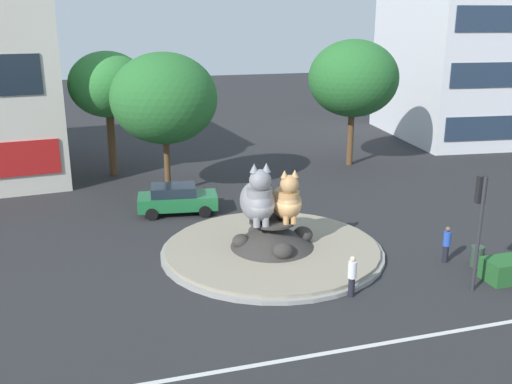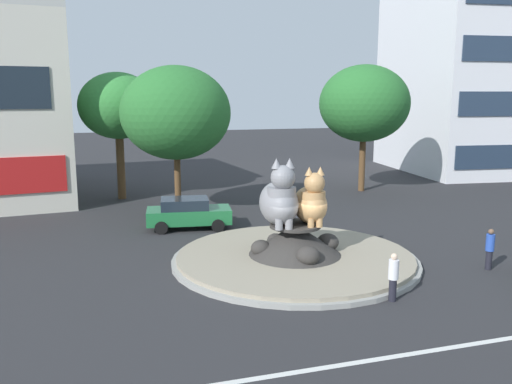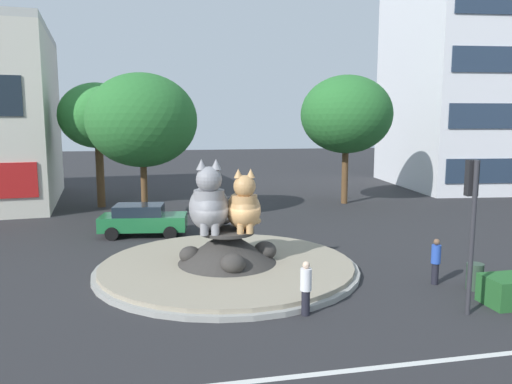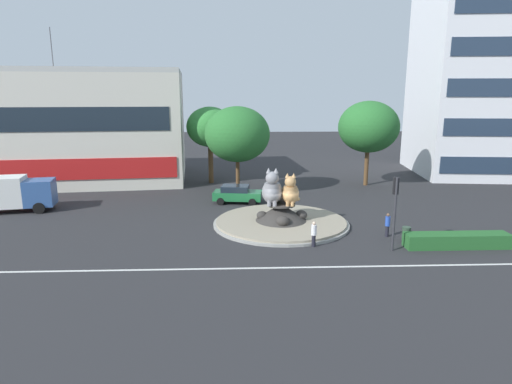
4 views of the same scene
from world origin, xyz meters
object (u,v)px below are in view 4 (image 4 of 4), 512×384
Objects in this scene: delivery_box_truck at (4,193)px; cat_statue_calico at (290,192)px; broadleaf_tree_behind_island at (210,127)px; sedan_on_far_lane at (237,194)px; traffic_light_mast at (395,200)px; pedestrian_blue_shirt at (387,224)px; shophouse_block at (59,126)px; litter_bin at (406,234)px; second_tree_near_tower at (237,134)px; third_tree_left at (369,127)px; cat_statue_grey at (272,190)px; pedestrian_white_shirt at (314,233)px.

cat_statue_calico is at bearing -21.30° from delivery_box_truck.
broadleaf_tree_behind_island reaches higher than sedan_on_far_lane.
traffic_light_mast reaches higher than sedan_on_far_lane.
broadleaf_tree_behind_island is at bearing -134.76° from pedestrian_blue_shirt.
shophouse_block is (-29.06, 23.66, 2.75)m from traffic_light_mast.
delivery_box_truck is 31.10m from litter_bin.
second_tree_near_tower is at bearing -132.59° from pedestrian_blue_shirt.
traffic_light_mast is 0.56× the size of broadleaf_tree_behind_island.
delivery_box_truck is at bearing 76.63° from traffic_light_mast.
traffic_light_mast is at bearing -101.53° from third_tree_left.
pedestrian_blue_shirt is (10.07, -13.48, -4.83)m from second_tree_near_tower.
third_tree_left reaches higher than litter_bin.
second_tree_near_tower is (-2.54, 10.35, 3.11)m from cat_statue_grey.
broadleaf_tree_behind_island is 23.41m from pedestrian_blue_shirt.
traffic_light_mast is 3.64m from litter_bin.
litter_bin is (29.98, -8.18, -1.16)m from delivery_box_truck.
third_tree_left is 5.38× the size of pedestrian_blue_shirt.
pedestrian_blue_shirt is at bearing -131.17° from pedestrian_white_shirt.
traffic_light_mast is at bearing -159.08° from pedestrian_white_shirt.
litter_bin is (1.02, -0.76, -0.41)m from pedestrian_blue_shirt.
litter_bin is (11.09, -14.24, -5.25)m from second_tree_near_tower.
third_tree_left is 16.20m from sedan_on_far_lane.
broadleaf_tree_behind_island is 20.12m from delivery_box_truck.
cat_statue_grey is 3.05× the size of litter_bin.
second_tree_near_tower reaches higher than litter_bin.
traffic_light_mast is at bearing -45.02° from shophouse_block.
cat_statue_calico is 1.46× the size of pedestrian_blue_shirt.
pedestrian_white_shirt is (2.25, -4.87, -1.72)m from cat_statue_grey.
cat_statue_grey is 16.93m from broadleaf_tree_behind_island.
third_tree_left is (16.38, -1.93, 0.12)m from broadleaf_tree_behind_island.
shophouse_block is at bearing 82.37° from delivery_box_truck.
third_tree_left is at bearing 179.21° from pedestrian_blue_shirt.
third_tree_left reaches higher than pedestrian_white_shirt.
second_tree_near_tower is (19.54, -7.63, -0.25)m from shophouse_block.
shophouse_block is (-22.07, 17.98, 3.37)m from cat_statue_grey.
pedestrian_white_shirt is at bearing 17.71° from cat_statue_calico.
sedan_on_far_lane is (-2.60, 6.59, -1.76)m from cat_statue_grey.
sedan_on_far_lane is 0.58× the size of delivery_box_truck.
cat_statue_calico is at bearing -124.84° from third_tree_left.
pedestrian_white_shirt is at bearing -61.10° from pedestrian_blue_shirt.
cat_statue_grey is 0.31× the size of third_tree_left.
shophouse_block is 20.98m from second_tree_near_tower.
delivery_box_truck is at bearing -96.00° from cat_statue_grey.
pedestrian_blue_shirt reaches higher than litter_bin.
cat_statue_calico reaches higher than pedestrian_white_shirt.
broadleaf_tree_behind_island is 1.84× the size of sedan_on_far_lane.
second_tree_near_tower is at bearing -41.97° from pedestrian_white_shirt.
pedestrian_white_shirt is (-4.73, 0.80, -2.34)m from traffic_light_mast.
cat_statue_calico is 2.64× the size of litter_bin.
cat_statue_grey is at bearing -45.04° from shophouse_block.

